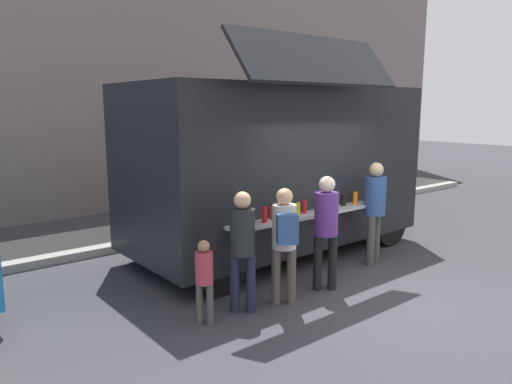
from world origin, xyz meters
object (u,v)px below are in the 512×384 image
object	(u,v)px
food_truck_main	(277,164)
child_near_queue	(204,274)
trash_bin	(335,188)
customer_mid_with_backpack	(285,235)
customer_front_ordering	(326,223)
customer_rear_waiting	(243,241)
customer_extra_browsing	(375,204)

from	to	relation	value
food_truck_main	child_near_queue	distance (m)	3.42
trash_bin	customer_mid_with_backpack	world-z (taller)	customer_mid_with_backpack
customer_front_ordering	customer_rear_waiting	size ratio (longest dim) A/B	1.05
food_truck_main	child_near_queue	xyz separation A→B (m)	(-2.75, -1.76, -1.02)
customer_rear_waiting	child_near_queue	xyz separation A→B (m)	(-0.60, 0.01, -0.33)
child_near_queue	customer_rear_waiting	bearing A→B (deg)	-33.86
customer_front_ordering	child_near_queue	xyz separation A→B (m)	(-2.05, 0.14, -0.38)
trash_bin	customer_mid_with_backpack	bearing A→B (deg)	-143.58
customer_mid_with_backpack	customer_rear_waiting	bearing A→B (deg)	106.95
food_truck_main	trash_bin	size ratio (longest dim) A/B	5.64
customer_mid_with_backpack	food_truck_main	bearing A→B (deg)	-6.13
food_truck_main	trash_bin	bearing A→B (deg)	28.51
food_truck_main	customer_rear_waiting	distance (m)	2.87
food_truck_main	customer_rear_waiting	xyz separation A→B (m)	(-2.15, -1.77, -0.70)
food_truck_main	trash_bin	distance (m)	4.95
customer_front_ordering	customer_rear_waiting	distance (m)	1.46
trash_bin	customer_extra_browsing	bearing A→B (deg)	-130.53
trash_bin	child_near_queue	bearing A→B (deg)	-149.62
customer_front_ordering	child_near_queue	size ratio (longest dim) A/B	1.57
customer_front_ordering	customer_extra_browsing	size ratio (longest dim) A/B	0.97
customer_mid_with_backpack	customer_extra_browsing	distance (m)	2.46
customer_mid_with_backpack	child_near_queue	size ratio (longest dim) A/B	1.49
food_truck_main	customer_extra_browsing	xyz separation A→B (m)	(0.88, -1.58, -0.61)
customer_rear_waiting	child_near_queue	world-z (taller)	customer_rear_waiting
customer_mid_with_backpack	child_near_queue	xyz separation A→B (m)	(-1.19, 0.18, -0.35)
trash_bin	customer_rear_waiting	distance (m)	7.58
child_near_queue	customer_front_ordering	bearing A→B (deg)	-36.88
trash_bin	customer_front_ordering	bearing A→B (deg)	-139.30
food_truck_main	child_near_queue	bearing A→B (deg)	-147.75
customer_extra_browsing	child_near_queue	world-z (taller)	customer_extra_browsing
customer_mid_with_backpack	customer_rear_waiting	world-z (taller)	customer_rear_waiting
food_truck_main	child_near_queue	size ratio (longest dim) A/B	5.00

